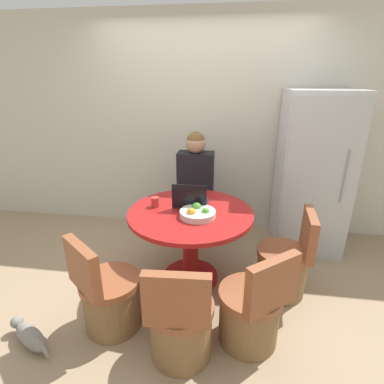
{
  "coord_description": "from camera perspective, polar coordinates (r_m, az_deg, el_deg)",
  "views": [
    {
      "loc": [
        0.38,
        -2.29,
        1.89
      ],
      "look_at": [
        0.02,
        0.25,
        0.89
      ],
      "focal_mm": 28.0,
      "sensor_mm": 36.0,
      "label": 1
    }
  ],
  "objects": [
    {
      "name": "coffee_cup",
      "position": [
        2.83,
        -7.02,
        -1.89
      ],
      "size": [
        0.07,
        0.07,
        0.09
      ],
      "color": "#B2332D",
      "rests_on": "dining_table"
    },
    {
      "name": "cat",
      "position": [
        2.75,
        -28.52,
        -22.91
      ],
      "size": [
        0.45,
        0.28,
        0.15
      ],
      "rotation": [
        0.0,
        0.0,
        2.65
      ],
      "color": "gray",
      "rests_on": "ground_plane"
    },
    {
      "name": "chair_near_right_corner",
      "position": [
        2.4,
        11.2,
        -21.55
      ],
      "size": [
        0.53,
        0.54,
        0.82
      ],
      "rotation": [
        0.0,
        0.0,
        -2.46
      ],
      "color": "brown",
      "rests_on": "ground_plane"
    },
    {
      "name": "fruit_bowl",
      "position": [
        2.62,
        1.06,
        -4.01
      ],
      "size": [
        0.31,
        0.31,
        0.1
      ],
      "color": "beige",
      "rests_on": "dining_table"
    },
    {
      "name": "chair_near_left_corner",
      "position": [
        2.56,
        -15.51,
        -18.92
      ],
      "size": [
        0.53,
        0.54,
        0.82
      ],
      "rotation": [
        0.0,
        0.0,
        2.47
      ],
      "color": "brown",
      "rests_on": "ground_plane"
    },
    {
      "name": "chair_near_camera",
      "position": [
        2.28,
        -2.2,
        -24.01
      ],
      "size": [
        0.47,
        0.47,
        0.82
      ],
      "rotation": [
        0.0,
        0.0,
        -3.08
      ],
      "color": "brown",
      "rests_on": "ground_plane"
    },
    {
      "name": "laptop",
      "position": [
        2.82,
        -0.31,
        -1.76
      ],
      "size": [
        0.32,
        0.26,
        0.24
      ],
      "rotation": [
        0.0,
        0.0,
        3.14
      ],
      "color": "#232328",
      "rests_on": "dining_table"
    },
    {
      "name": "wall_back",
      "position": [
        3.74,
        2.24,
        12.24
      ],
      "size": [
        7.0,
        0.06,
        2.6
      ],
      "color": "beige",
      "rests_on": "ground_plane"
    },
    {
      "name": "dining_table",
      "position": [
        2.82,
        -0.29,
        -7.43
      ],
      "size": [
        1.14,
        1.14,
        0.74
      ],
      "color": "maroon",
      "rests_on": "ground_plane"
    },
    {
      "name": "person_seated",
      "position": [
        3.46,
        0.77,
        1.84
      ],
      "size": [
        0.4,
        0.37,
        1.33
      ],
      "rotation": [
        0.0,
        0.0,
        3.14
      ],
      "color": "#2D2D38",
      "rests_on": "ground_plane"
    },
    {
      "name": "ground_plane",
      "position": [
        3.0,
        -1.04,
        -17.76
      ],
      "size": [
        12.0,
        12.0,
        0.0
      ],
      "primitive_type": "plane",
      "color": "#9E8466"
    },
    {
      "name": "refrigerator",
      "position": [
        3.54,
        21.92,
        3.24
      ],
      "size": [
        0.72,
        0.69,
        1.76
      ],
      "color": "silver",
      "rests_on": "ground_plane"
    },
    {
      "name": "chair_right_side",
      "position": [
        2.92,
        17.14,
        -13.44
      ],
      "size": [
        0.47,
        0.47,
        0.82
      ],
      "rotation": [
        0.0,
        0.0,
        -1.65
      ],
      "color": "brown",
      "rests_on": "ground_plane"
    }
  ]
}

